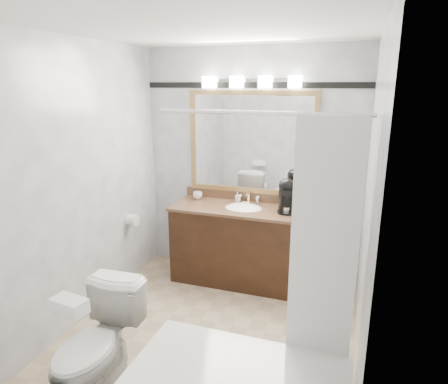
# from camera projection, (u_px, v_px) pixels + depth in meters

# --- Properties ---
(room) EXTENTS (2.42, 2.62, 2.52)m
(room) POSITION_uv_depth(u_px,v_px,m) (209.00, 196.00, 3.18)
(room) COLOR tan
(room) RESTS_ON ground
(vanity) EXTENTS (1.53, 0.58, 0.97)m
(vanity) POSITION_uv_depth(u_px,v_px,m) (243.00, 243.00, 4.32)
(vanity) COLOR black
(vanity) RESTS_ON ground
(mirror) EXTENTS (1.40, 0.04, 1.10)m
(mirror) POSITION_uv_depth(u_px,v_px,m) (251.00, 143.00, 4.28)
(mirror) COLOR #A6814B
(mirror) RESTS_ON room
(vanity_light_bar) EXTENTS (1.02, 0.14, 0.12)m
(vanity_light_bar) POSITION_uv_depth(u_px,v_px,m) (251.00, 82.00, 4.07)
(vanity_light_bar) COLOR silver
(vanity_light_bar) RESTS_ON room
(accent_stripe) EXTENTS (2.40, 0.01, 0.06)m
(accent_stripe) POSITION_uv_depth(u_px,v_px,m) (253.00, 85.00, 4.13)
(accent_stripe) COLOR black
(accent_stripe) RESTS_ON room
(tp_roll) EXTENTS (0.11, 0.12, 0.12)m
(tp_roll) POSITION_uv_depth(u_px,v_px,m) (132.00, 220.00, 4.28)
(tp_roll) COLOR white
(tp_roll) RESTS_ON room
(toilet) EXTENTS (0.45, 0.77, 0.77)m
(toilet) POSITION_uv_depth(u_px,v_px,m) (96.00, 347.00, 2.71)
(toilet) COLOR white
(toilet) RESTS_ON ground
(tissue_box) EXTENTS (0.23, 0.15, 0.09)m
(tissue_box) POSITION_uv_depth(u_px,v_px,m) (69.00, 306.00, 2.42)
(tissue_box) COLOR white
(tissue_box) RESTS_ON toilet
(coffee_maker) EXTENTS (0.18, 0.22, 0.35)m
(coffee_maker) POSITION_uv_depth(u_px,v_px,m) (286.00, 195.00, 4.03)
(coffee_maker) COLOR black
(coffee_maker) RESTS_ON vanity
(cup_left) EXTENTS (0.13, 0.13, 0.08)m
(cup_left) POSITION_uv_depth(u_px,v_px,m) (198.00, 195.00, 4.52)
(cup_left) COLOR white
(cup_left) RESTS_ON vanity
(soap_bottle_a) EXTENTS (0.05, 0.05, 0.10)m
(soap_bottle_a) POSITION_uv_depth(u_px,v_px,m) (238.00, 197.00, 4.42)
(soap_bottle_a) COLOR white
(soap_bottle_a) RESTS_ON vanity
(soap_bar) EXTENTS (0.08, 0.05, 0.02)m
(soap_bar) POSITION_uv_depth(u_px,v_px,m) (246.00, 203.00, 4.32)
(soap_bar) COLOR beige
(soap_bar) RESTS_ON vanity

